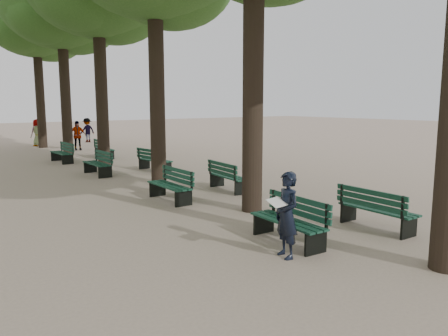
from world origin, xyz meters
TOP-DOWN VIEW (x-y plane):
  - ground at (0.00, 0.00)m, footprint 120.00×120.00m
  - tree_central_4 at (1.50, 18.00)m, footprint 6.00×6.00m
  - tree_central_5 at (1.50, 23.00)m, footprint 6.00×6.00m
  - bench_left_0 at (0.37, 0.57)m, footprint 0.70×1.84m
  - bench_left_1 at (0.37, 5.26)m, footprint 0.63×1.82m
  - bench_left_2 at (0.37, 10.83)m, footprint 0.58×1.80m
  - bench_left_3 at (0.37, 15.34)m, footprint 0.62×1.82m
  - bench_right_0 at (2.63, 0.08)m, footprint 0.64×1.82m
  - bench_right_1 at (2.63, 5.45)m, footprint 0.78×1.85m
  - bench_right_2 at (2.63, 10.44)m, footprint 0.76×1.85m
  - bench_right_3 at (2.63, 15.84)m, footprint 0.74×1.85m
  - man_with_map at (-0.23, 0.01)m, footprint 0.66×0.68m
  - pedestrian_d at (1.51, 24.23)m, footprint 0.91×0.57m
  - pedestrian_c at (2.74, 20.25)m, footprint 1.05×0.50m
  - pedestrian_b at (5.05, 25.05)m, footprint 1.14×0.57m

SIDE VIEW (x-z plane):
  - ground at x=0.00m, z-range 0.00..0.00m
  - bench_left_0 at x=0.37m, z-range -0.19..0.73m
  - bench_left_1 at x=0.37m, z-range -0.19..0.73m
  - bench_left_2 at x=0.37m, z-range -0.19..0.73m
  - bench_left_3 at x=0.37m, z-range -0.19..0.73m
  - bench_right_0 at x=2.63m, z-range -0.19..0.73m
  - bench_right_1 at x=2.63m, z-range -0.19..0.73m
  - bench_right_2 at x=2.63m, z-range -0.19..0.73m
  - bench_right_3 at x=2.63m, z-range -0.19..0.73m
  - man_with_map at x=-0.23m, z-range 0.00..1.57m
  - pedestrian_b at x=5.05m, z-range 0.00..1.69m
  - pedestrian_c at x=2.74m, z-range 0.00..1.72m
  - pedestrian_d at x=1.51m, z-range 0.00..1.72m
  - tree_central_4 at x=1.50m, z-range 2.68..12.63m
  - tree_central_5 at x=1.50m, z-range 2.68..12.63m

